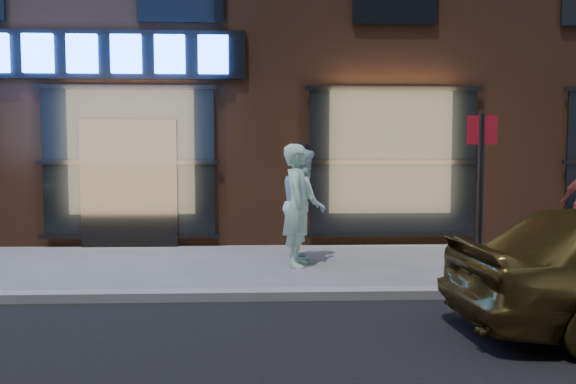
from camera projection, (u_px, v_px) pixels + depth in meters
name	position (u px, v px, depth m)	size (l,w,h in m)	color
ground	(52.00, 302.00, 6.72)	(90.00, 90.00, 0.00)	slate
curb	(52.00, 297.00, 6.72)	(60.00, 0.25, 0.12)	gray
storefront_building	(165.00, 21.00, 14.32)	(30.20, 8.28, 10.30)	#54301E
man_bowtie	(298.00, 205.00, 8.77)	(0.70, 0.46, 1.92)	#C2FFD6
man_cap	(303.00, 203.00, 9.39)	(0.91, 0.71, 1.87)	white
sign_post	(481.00, 185.00, 7.08)	(0.34, 0.17, 2.27)	#262628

